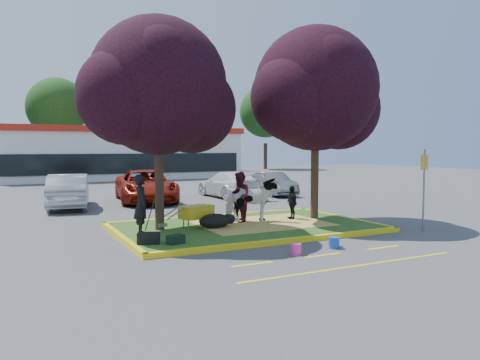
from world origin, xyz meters
name	(u,v)px	position (x,y,z in m)	size (l,w,h in m)	color
ground	(246,229)	(0.00, 0.00, 0.00)	(90.00, 90.00, 0.00)	#424244
median_island	(246,227)	(0.00, 0.00, 0.07)	(8.00, 5.00, 0.15)	#204A17
curb_near	(288,241)	(0.00, -2.58, 0.07)	(8.30, 0.16, 0.15)	yellow
curb_far	(214,217)	(0.00, 2.58, 0.07)	(8.30, 0.16, 0.15)	yellow
curb_left	(121,238)	(-4.08, 0.00, 0.07)	(0.16, 5.30, 0.15)	yellow
curb_right	(344,219)	(4.08, 0.00, 0.07)	(0.16, 5.30, 0.15)	yellow
straw_bedding	(261,223)	(0.60, 0.00, 0.15)	(4.20, 3.00, 0.01)	#CCB854
tree_purple_left	(159,93)	(-2.78, 0.38, 4.36)	(5.06, 4.20, 6.51)	black
tree_purple_right	(316,95)	(2.92, 0.18, 4.56)	(5.30, 4.40, 6.82)	black
fire_lane_stripe_a	(253,264)	(-2.00, -4.20, 0.00)	(1.10, 0.12, 0.01)	yellow
fire_lane_stripe_b	(323,255)	(0.00, -4.20, 0.00)	(1.10, 0.12, 0.01)	yellow
fire_lane_stripe_c	(383,248)	(2.00, -4.20, 0.00)	(1.10, 0.12, 0.01)	yellow
fire_lane_long	(355,266)	(0.00, -5.40, 0.00)	(6.00, 0.10, 0.01)	yellow
retail_building	(119,152)	(2.00, 27.98, 2.25)	(20.40, 8.40, 4.40)	silver
treeline	(91,99)	(1.23, 37.61, 7.73)	(46.58, 7.80, 14.63)	black
cow	(252,200)	(0.41, 0.29, 0.91)	(0.82, 1.81, 1.53)	white
calf	(215,221)	(-1.16, -0.13, 0.38)	(1.06, 0.60, 0.46)	black
handler	(141,204)	(-3.51, -0.11, 1.03)	(0.64, 0.42, 1.76)	black
visitor_a	(240,197)	(0.05, 0.53, 1.01)	(0.84, 0.65, 1.73)	#441320
visitor_b	(292,203)	(2.02, 0.33, 0.75)	(0.70, 0.29, 1.19)	black
wheelbarrow	(197,212)	(-1.60, 0.32, 0.63)	(1.84, 0.87, 0.69)	black
gear_bag_dark	(149,238)	(-3.70, -1.54, 0.30)	(0.58, 0.32, 0.30)	black
gear_bag_green	(176,239)	(-3.06, -1.88, 0.27)	(0.44, 0.28, 0.24)	black
sign_post	(424,180)	(4.92, -2.91, 1.65)	(0.37, 0.09, 2.65)	slate
bucket_green	(334,242)	(0.92, -3.46, 0.13)	(0.24, 0.24, 0.26)	green
bucket_pink	(296,249)	(-0.56, -3.84, 0.14)	(0.27, 0.27, 0.29)	#F1359A
bucket_blue	(334,243)	(0.76, -3.67, 0.15)	(0.28, 0.28, 0.30)	blue
car_silver	(69,191)	(-4.53, 8.35, 0.76)	(1.61, 4.63, 1.53)	#A9ABB1
car_red	(146,186)	(-0.82, 9.17, 0.79)	(2.62, 5.69, 1.58)	maroon
car_white	(229,184)	(3.74, 9.18, 0.70)	(1.97, 4.84, 1.40)	white
car_grey	(273,184)	(6.48, 9.12, 0.64)	(1.36, 3.91, 1.29)	#575A5E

